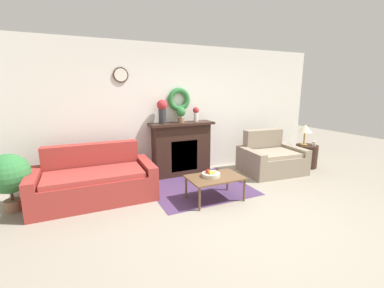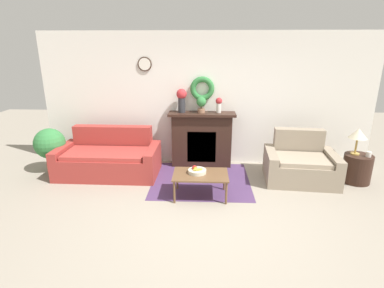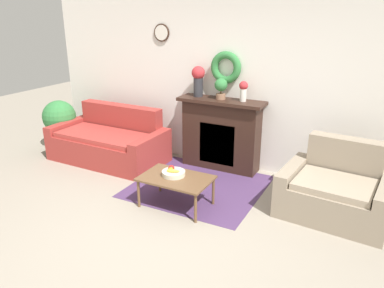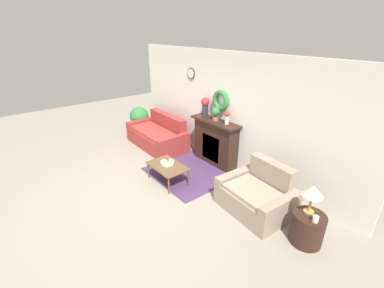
{
  "view_description": "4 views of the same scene",
  "coord_description": "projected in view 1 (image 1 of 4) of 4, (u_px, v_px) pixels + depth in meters",
  "views": [
    {
      "loc": [
        -2.11,
        -2.65,
        1.83
      ],
      "look_at": [
        -0.3,
        1.3,
        0.88
      ],
      "focal_mm": 24.0,
      "sensor_mm": 36.0,
      "label": 1
    },
    {
      "loc": [
        -0.04,
        -3.69,
        2.36
      ],
      "look_at": [
        -0.26,
        1.32,
        0.76
      ],
      "focal_mm": 28.0,
      "sensor_mm": 36.0,
      "label": 2
    },
    {
      "loc": [
        2.09,
        -2.92,
        2.41
      ],
      "look_at": [
        -0.16,
        1.39,
        0.66
      ],
      "focal_mm": 35.0,
      "sensor_mm": 36.0,
      "label": 3
    },
    {
      "loc": [
        4.05,
        -1.84,
        3.11
      ],
      "look_at": [
        0.26,
        1.23,
        0.92
      ],
      "focal_mm": 24.0,
      "sensor_mm": 36.0,
      "label": 4
    }
  ],
  "objects": [
    {
      "name": "potted_plant_on_mantel",
      "position": [
        181.0,
        113.0,
        5.27
      ],
      "size": [
        0.2,
        0.2,
        0.32
      ],
      "color": "#8E664C",
      "rests_on": "fireplace"
    },
    {
      "name": "mug",
      "position": [
        314.0,
        143.0,
        5.93
      ],
      "size": [
        0.09,
        0.09,
        0.1
      ],
      "color": "silver",
      "rests_on": "side_table_by_loveseat"
    },
    {
      "name": "vase_on_mantel_left",
      "position": [
        162.0,
        110.0,
        5.11
      ],
      "size": [
        0.21,
        0.21,
        0.47
      ],
      "color": "#2D2D33",
      "rests_on": "fireplace"
    },
    {
      "name": "couch_left",
      "position": [
        95.0,
        181.0,
        4.29
      ],
      "size": [
        1.92,
        1.01,
        0.88
      ],
      "rotation": [
        0.0,
        0.0,
        -0.01
      ],
      "color": "#9E332D",
      "rests_on": "ground_plane"
    },
    {
      "name": "potted_plant_floor_by_couch",
      "position": [
        9.0,
        175.0,
        3.8
      ],
      "size": [
        0.59,
        0.59,
        0.88
      ],
      "color": "#8E664C",
      "rests_on": "ground_plane"
    },
    {
      "name": "wall_back",
      "position": [
        182.0,
        110.0,
        5.5
      ],
      "size": [
        6.8,
        0.18,
        2.7
      ],
      "color": "white",
      "rests_on": "ground_plane"
    },
    {
      "name": "fireplace",
      "position": [
        182.0,
        148.0,
        5.45
      ],
      "size": [
        1.35,
        0.41,
        1.13
      ],
      "color": "#331E16",
      "rests_on": "ground_plane"
    },
    {
      "name": "vase_on_mantel_right",
      "position": [
        196.0,
        113.0,
        5.43
      ],
      "size": [
        0.13,
        0.13,
        0.3
      ],
      "color": "silver",
      "rests_on": "fireplace"
    },
    {
      "name": "side_table_by_loveseat",
      "position": [
        306.0,
        156.0,
        6.03
      ],
      "size": [
        0.49,
        0.49,
        0.52
      ],
      "color": "#331E16",
      "rests_on": "ground_plane"
    },
    {
      "name": "table_lamp",
      "position": [
        305.0,
        129.0,
        5.91
      ],
      "size": [
        0.32,
        0.32,
        0.48
      ],
      "color": "#B28E42",
      "rests_on": "side_table_by_loveseat"
    },
    {
      "name": "fruit_bowl",
      "position": [
        211.0,
        174.0,
        4.21
      ],
      "size": [
        0.3,
        0.3,
        0.12
      ],
      "color": "beige",
      "rests_on": "coffee_table"
    },
    {
      "name": "coffee_table",
      "position": [
        215.0,
        179.0,
        4.22
      ],
      "size": [
        0.9,
        0.59,
        0.4
      ],
      "color": "brown",
      "rests_on": "ground_plane"
    },
    {
      "name": "loveseat_right",
      "position": [
        271.0,
        158.0,
        5.66
      ],
      "size": [
        1.34,
        1.07,
        0.9
      ],
      "rotation": [
        0.0,
        0.0,
        -0.09
      ],
      "color": "gray",
      "rests_on": "ground_plane"
    },
    {
      "name": "floor_rug",
      "position": [
        198.0,
        186.0,
        4.86
      ],
      "size": [
        1.8,
        1.69,
        0.01
      ],
      "color": "#4C335B",
      "rests_on": "ground_plane"
    },
    {
      "name": "ground_plane",
      "position": [
        250.0,
        221.0,
        3.6
      ],
      "size": [
        16.0,
        16.0,
        0.0
      ],
      "primitive_type": "plane",
      "color": "gray"
    }
  ]
}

